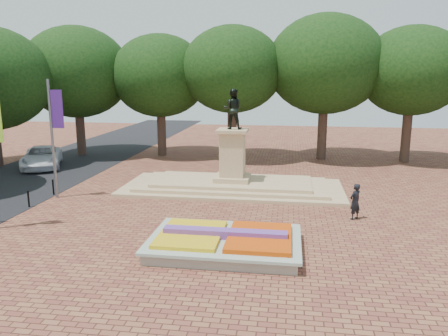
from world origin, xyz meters
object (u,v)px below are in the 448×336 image
Objects in this scene: monument at (232,176)px; van at (42,157)px; pedestrian at (355,202)px; flower_bed at (226,242)px.

monument reaches higher than van.
van is at bearing -64.17° from pedestrian.
pedestrian reaches higher than flower_bed.
monument is at bearing 95.87° from flower_bed.
pedestrian reaches higher than van.
flower_bed is 3.38× the size of pedestrian.
pedestrian is (6.94, -5.00, 0.05)m from monument.
monument is 16.55m from van.
flower_bed is 0.45× the size of monument.
monument is at bearing -77.32° from pedestrian.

